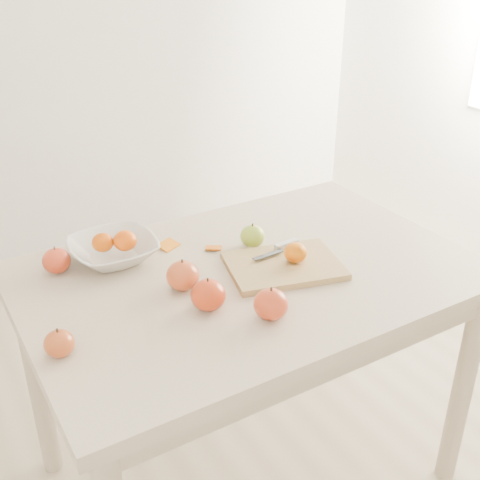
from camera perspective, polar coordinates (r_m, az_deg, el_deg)
ground at (r=2.10m, az=0.75°, el=-20.88°), size 3.50×3.50×0.00m
table at (r=1.67m, az=0.89°, el=-5.82°), size 1.20×0.80×0.75m
cutting_board at (r=1.63m, az=4.16°, el=-2.44°), size 0.34×0.29×0.02m
board_tangerine at (r=1.62m, az=5.28°, el=-1.20°), size 0.06×0.06×0.05m
fruit_bowl at (r=1.70m, az=-11.89°, el=-0.97°), size 0.24×0.24×0.06m
bowl_tangerine_near at (r=1.68m, az=-12.89°, el=-0.21°), size 0.06×0.06×0.05m
bowl_tangerine_far at (r=1.68m, az=-10.85°, el=-0.04°), size 0.06×0.06×0.06m
orange_peel_a at (r=1.75m, az=-6.81°, el=-0.61°), size 0.07×0.07×0.01m
orange_peel_b at (r=1.73m, az=-2.52°, el=-0.82°), size 0.06×0.05×0.01m
paring_knife at (r=1.70m, az=4.12°, el=-0.56°), size 0.17×0.05×0.01m
apple_green at (r=1.73m, az=1.19°, el=0.37°), size 0.07×0.07×0.06m
apple_red_b at (r=1.53m, az=-5.45°, el=-3.38°), size 0.09×0.09×0.08m
apple_red_e at (r=1.41m, az=2.95°, el=-6.09°), size 0.08×0.08×0.07m
apple_red_c at (r=1.45m, az=-3.03°, el=-5.22°), size 0.09×0.09×0.08m
apple_red_d at (r=1.36m, az=-16.77°, el=-9.37°), size 0.07×0.07×0.06m
apple_red_a at (r=1.67m, az=-17.00°, el=-1.89°), size 0.08×0.08×0.07m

